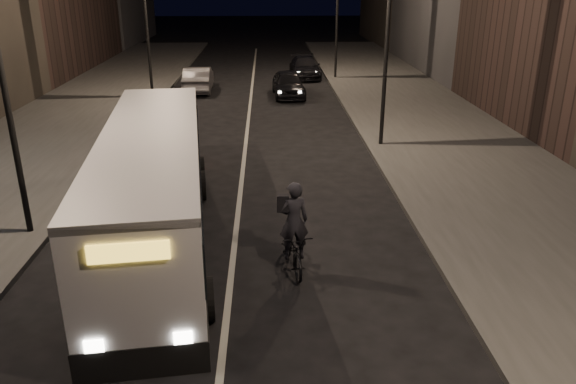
{
  "coord_description": "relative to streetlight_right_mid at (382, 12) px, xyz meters",
  "views": [
    {
      "loc": [
        0.9,
        -10.16,
        6.71
      ],
      "look_at": [
        1.42,
        3.19,
        1.5
      ],
      "focal_mm": 35.0,
      "sensor_mm": 36.0,
      "label": 1
    }
  ],
  "objects": [
    {
      "name": "sidewalk_right",
      "position": [
        3.17,
        2.0,
        -5.28
      ],
      "size": [
        7.0,
        70.0,
        0.16
      ],
      "primitive_type": "cube",
      "color": "#333431",
      "rests_on": "ground"
    },
    {
      "name": "cyclist_on_bicycle",
      "position": [
        -3.84,
        -10.14,
        -4.59
      ],
      "size": [
        0.99,
        2.09,
        2.31
      ],
      "rotation": [
        0.0,
        0.0,
        0.15
      ],
      "color": "black",
      "rests_on": "ground"
    },
    {
      "name": "sidewalk_left",
      "position": [
        -13.83,
        2.0,
        -5.28
      ],
      "size": [
        7.0,
        70.0,
        0.16
      ],
      "primitive_type": "cube",
      "color": "#333431",
      "rests_on": "ground"
    },
    {
      "name": "city_bus",
      "position": [
        -7.37,
        -8.41,
        -3.71
      ],
      "size": [
        3.72,
        11.45,
        3.04
      ],
      "rotation": [
        0.0,
        0.0,
        0.12
      ],
      "color": "white",
      "rests_on": "ground"
    },
    {
      "name": "streetlight_right_mid",
      "position": [
        0.0,
        0.0,
        0.0
      ],
      "size": [
        1.2,
        0.44,
        8.12
      ],
      "color": "black",
      "rests_on": "sidewalk_right"
    },
    {
      "name": "streetlight_left_far",
      "position": [
        -10.66,
        10.0,
        0.0
      ],
      "size": [
        1.2,
        0.44,
        8.12
      ],
      "color": "black",
      "rests_on": "sidewalk_left"
    },
    {
      "name": "streetlight_left_near",
      "position": [
        -10.66,
        -8.0,
        0.0
      ],
      "size": [
        1.2,
        0.44,
        8.12
      ],
      "color": "black",
      "rests_on": "sidewalk_left"
    },
    {
      "name": "ground",
      "position": [
        -5.33,
        -12.0,
        -5.36
      ],
      "size": [
        180.0,
        180.0,
        0.0
      ],
      "primitive_type": "plane",
      "color": "black",
      "rests_on": "ground"
    },
    {
      "name": "car_mid",
      "position": [
        -8.54,
        12.15,
        -4.61
      ],
      "size": [
        1.72,
        4.59,
        1.5
      ],
      "primitive_type": "imported",
      "rotation": [
        0.0,
        0.0,
        3.17
      ],
      "color": "#3C3B3E",
      "rests_on": "ground"
    },
    {
      "name": "car_far",
      "position": [
        -1.73,
        16.97,
        -4.67
      ],
      "size": [
        2.1,
        4.81,
        1.38
      ],
      "primitive_type": "imported",
      "rotation": [
        0.0,
        0.0,
        0.04
      ],
      "color": "black",
      "rests_on": "ground"
    },
    {
      "name": "car_near",
      "position": [
        -3.14,
        10.48,
        -4.62
      ],
      "size": [
        1.97,
        4.42,
        1.48
      ],
      "primitive_type": "imported",
      "rotation": [
        0.0,
        0.0,
        0.05
      ],
      "color": "black",
      "rests_on": "ground"
    }
  ]
}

